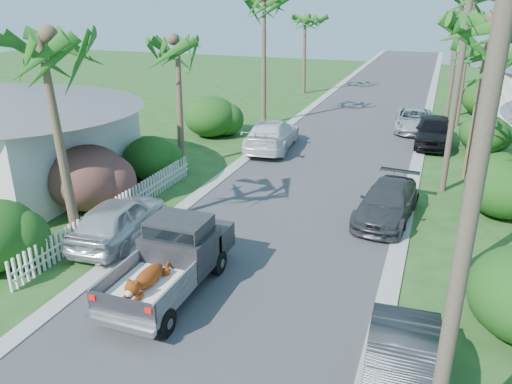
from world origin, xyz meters
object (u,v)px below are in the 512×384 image
at_px(parked_car_rn, 403,381).
at_px(utility_pole_b, 457,86).
at_px(house_left, 3,139).
at_px(parked_car_rm, 387,203).
at_px(palm_r_a, 503,21).
at_px(utility_pole_d, 455,36).
at_px(parked_car_lf, 272,134).
at_px(palm_r_d, 470,13).
at_px(utility_pole_a, 464,245).
at_px(parked_car_ln, 119,219).
at_px(parked_car_rf, 434,131).
at_px(palm_r_b, 486,49).
at_px(palm_l_b, 176,40).
at_px(parked_car_rd, 414,120).
at_px(utility_pole_c, 456,51).
at_px(palm_l_a, 44,36).
at_px(pickup_truck, 176,255).
at_px(palm_l_d, 306,17).

distance_m(parked_car_rn, utility_pole_b, 14.20).
bearing_deg(house_left, parked_car_rm, 6.95).
distance_m(palm_r_a, utility_pole_d, 37.11).
bearing_deg(parked_car_lf, parked_car_rn, 111.06).
distance_m(palm_r_d, utility_pole_a, 42.06).
relative_size(parked_car_ln, house_left, 0.51).
xyz_separation_m(parked_car_rf, palm_r_b, (1.69, -5.43, 5.11)).
bearing_deg(palm_l_b, parked_car_lf, 55.05).
bearing_deg(parked_car_rd, utility_pole_c, 61.67).
distance_m(palm_r_d, house_left, 38.61).
distance_m(parked_car_rn, parked_car_lf, 19.26).
xyz_separation_m(palm_r_a, palm_r_d, (0.20, 34.00, -0.69)).
xyz_separation_m(parked_car_rm, utility_pole_b, (2.00, 3.98, 3.92)).
xyz_separation_m(palm_l_a, palm_r_a, (12.50, 3.00, 0.49)).
bearing_deg(house_left, utility_pole_a, -25.82).
distance_m(pickup_truck, parked_car_ln, 3.89).
xyz_separation_m(palm_l_b, palm_r_b, (13.40, 3.00, -0.20)).
xyz_separation_m(parked_car_lf, palm_l_b, (-3.20, -4.58, 5.32)).
height_order(parked_car_rn, utility_pole_b, utility_pole_b).
relative_size(palm_r_a, house_left, 0.97).
height_order(palm_l_d, utility_pole_b, utility_pole_b).
xyz_separation_m(parked_car_rf, palm_l_b, (-11.71, -8.43, 5.30)).
distance_m(parked_car_rm, palm_r_b, 8.51).
bearing_deg(palm_l_a, parked_car_rm, 31.58).
bearing_deg(parked_car_rn, palm_r_a, 75.64).
xyz_separation_m(parked_car_rn, palm_r_b, (1.60, 15.65, 5.21)).
relative_size(pickup_truck, palm_l_d, 0.66).
height_order(utility_pole_a, utility_pole_b, same).
xyz_separation_m(palm_l_b, palm_r_a, (13.10, -6.00, 1.28)).
height_order(palm_r_a, palm_r_d, palm_r_a).
distance_m(palm_l_b, palm_l_d, 22.00).
height_order(parked_car_lf, palm_r_b, palm_r_b).
height_order(palm_l_a, palm_r_d, palm_l_a).
bearing_deg(utility_pole_d, palm_l_a, -106.44).
height_order(palm_l_d, utility_pole_c, utility_pole_c).
bearing_deg(house_left, palm_l_a, -30.47).
distance_m(pickup_truck, parked_car_rn, 7.18).
bearing_deg(utility_pole_a, utility_pole_b, 90.00).
bearing_deg(house_left, palm_l_b, 38.88).
xyz_separation_m(parked_car_rn, parked_car_rd, (-1.40, 24.22, -0.05)).
xyz_separation_m(pickup_truck, utility_pole_b, (7.26, 10.99, 3.59)).
height_order(palm_r_a, utility_pole_c, utility_pole_c).
xyz_separation_m(palm_r_a, utility_pole_d, (-0.70, 37.00, -2.82)).
bearing_deg(palm_l_b, parked_car_rm, -15.97).
relative_size(parked_car_rd, palm_r_d, 0.62).
bearing_deg(parked_car_rn, palm_l_b, 129.70).
relative_size(parked_car_rn, utility_pole_d, 0.50).
bearing_deg(palm_r_a, utility_pole_a, -95.00).
relative_size(palm_l_d, palm_r_d, 0.96).
bearing_deg(parked_car_rd, utility_pole_d, 80.05).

